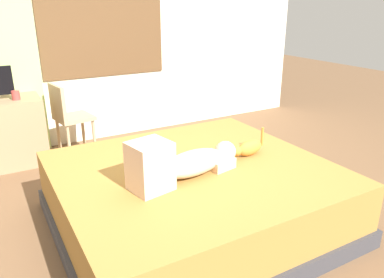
# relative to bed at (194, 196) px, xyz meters

# --- Properties ---
(ground_plane) EXTENTS (16.00, 16.00, 0.00)m
(ground_plane) POSITION_rel_bed_xyz_m (-0.10, -0.12, -0.25)
(ground_plane) COLOR brown
(back_wall_with_window) EXTENTS (6.40, 0.14, 2.90)m
(back_wall_with_window) POSITION_rel_bed_xyz_m (-0.09, 2.47, 1.20)
(back_wall_with_window) COLOR beige
(back_wall_with_window) RESTS_ON ground
(bed) EXTENTS (2.09, 1.92, 0.51)m
(bed) POSITION_rel_bed_xyz_m (0.00, 0.00, 0.00)
(bed) COLOR #38383D
(bed) RESTS_ON ground
(person_lying) EXTENTS (0.94, 0.41, 0.34)m
(person_lying) POSITION_rel_bed_xyz_m (-0.16, -0.11, 0.37)
(person_lying) COLOR #CCB299
(person_lying) RESTS_ON bed
(cat) EXTENTS (0.36, 0.15, 0.21)m
(cat) POSITION_rel_bed_xyz_m (0.51, -0.02, 0.33)
(cat) COLOR #C67A2D
(cat) RESTS_ON bed
(desk) EXTENTS (0.90, 0.56, 0.74)m
(desk) POSITION_rel_bed_xyz_m (-1.24, 2.07, 0.12)
(desk) COLOR #997A56
(desk) RESTS_ON ground
(cup) EXTENTS (0.08, 0.08, 0.10)m
(cup) POSITION_rel_bed_xyz_m (-1.02, 1.98, 0.54)
(cup) COLOR #B23D38
(cup) RESTS_ON desk
(chair_by_desk) EXTENTS (0.44, 0.44, 0.86)m
(chair_by_desk) POSITION_rel_bed_xyz_m (-0.53, 1.95, 0.26)
(chair_by_desk) COLOR tan
(chair_by_desk) RESTS_ON ground
(curtain_left) EXTENTS (0.44, 0.06, 2.67)m
(curtain_left) POSITION_rel_bed_xyz_m (-0.92, 2.35, 1.08)
(curtain_left) COLOR #ADCC75
(curtain_left) RESTS_ON ground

